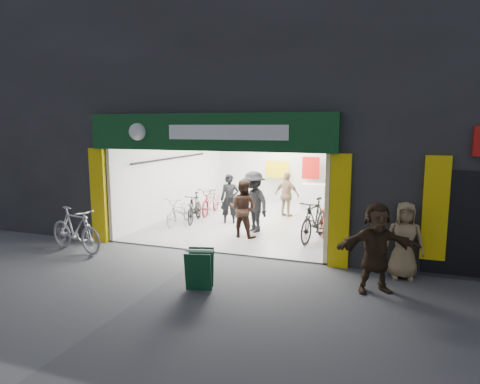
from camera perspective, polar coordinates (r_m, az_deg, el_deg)
The scene contains 17 objects.
ground at distance 11.05m, azimuth -4.22°, elevation -8.04°, with size 60.00×60.00×0.00m, color #56565B.
building at distance 15.08m, azimuth 6.74°, elevation 13.01°, with size 17.00×10.27×8.00m.
bike_left_front at distance 14.05m, azimuth -8.01°, elevation -2.48°, with size 0.62×1.77×0.93m, color #A3A3A8.
bike_left_midfront at distance 14.27m, azimuth -6.08°, elevation -2.12°, with size 0.47×1.67×1.00m, color black.
bike_left_midback at distance 15.49m, azimuth -3.89°, elevation -1.21°, with size 0.67×1.92×1.01m, color maroon.
bike_left_back at distance 15.74m, azimuth -3.50°, elevation -1.04°, with size 0.48×1.69×1.02m, color silver.
bike_right_front at distance 12.18m, azimuth 9.89°, elevation -3.66°, with size 0.56×1.98×1.19m, color black.
bike_right_mid at distance 12.97m, azimuth 11.22°, elevation -3.53°, with size 0.61×1.76×0.92m, color maroon.
bike_right_back at distance 15.03m, azimuth 12.44°, elevation -1.39°, with size 0.55×1.96×1.18m, color #AEADB2.
parked_bike at distance 11.72m, azimuth -21.09°, elevation -4.71°, with size 0.54×1.92×1.16m, color #B8B7BD.
customer_a at distance 13.91m, azimuth -1.40°, elevation -0.99°, with size 0.60×0.40×1.65m, color black.
customer_b at distance 12.23m, azimuth 0.39°, elevation -2.26°, with size 0.82×0.64×1.70m, color #311D16.
customer_c at distance 12.79m, azimuth 1.83°, elevation -1.37°, with size 1.21×0.70×1.87m, color black.
customer_d at distance 15.04m, azimuth 6.27°, elevation -0.40°, with size 0.94×0.39×1.60m, color #997959.
pedestrian_near at distance 9.67m, azimuth 21.04°, elevation -6.03°, with size 0.80×0.52×1.64m, color #967E57.
pedestrian_far at distance 8.69m, azimuth 17.69°, elevation -7.10°, with size 1.64×0.52×1.76m, color #39281A.
sandwich_board at distance 8.53m, azimuth -5.42°, elevation -10.15°, with size 0.63×0.64×0.79m.
Camera 1 is at (4.30, -9.66, 3.21)m, focal length 32.00 mm.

